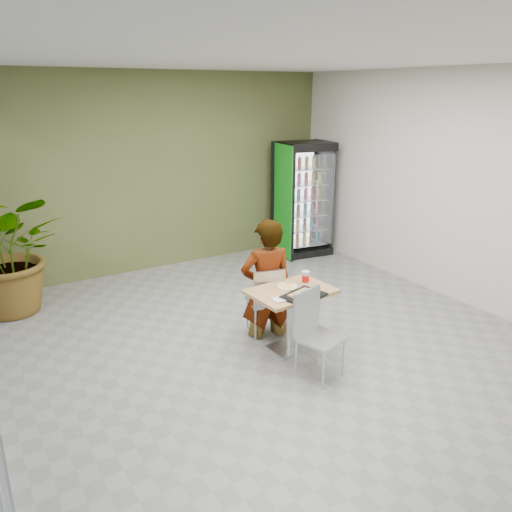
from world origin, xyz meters
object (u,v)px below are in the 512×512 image
Objects in this scene: cafeteria_tray at (304,296)px; soda_cup at (306,278)px; beverage_fridge at (304,199)px; chair_far at (267,297)px; potted_plant at (11,253)px; seated_woman at (267,290)px; chair_near at (313,327)px; dining_table at (291,307)px.

soda_cup is at bearing 50.63° from cafeteria_tray.
chair_far is at bearing -125.66° from beverage_fridge.
soda_cup is 0.09× the size of potted_plant.
chair_far is 0.08m from seated_woman.
seated_woman is 3.40m from beverage_fridge.
potted_plant reaches higher than soda_cup.
chair_near is 0.75m from soda_cup.
potted_plant is at bearing -171.04° from beverage_fridge.
potted_plant is (-2.54, 2.35, 0.24)m from seated_woman.
beverage_fridge is 4.88m from potted_plant.
soda_cup is at bearing -118.03° from beverage_fridge.
seated_woman reaches higher than soda_cup.
beverage_fridge is (2.31, 2.91, 0.48)m from dining_table.
soda_cup is at bearing -44.40° from potted_plant.
dining_table is 0.58× the size of potted_plant.
soda_cup is 3.94m from potted_plant.
soda_cup is (0.34, 0.61, 0.28)m from chair_near.
beverage_fridge reaches higher than dining_table.
potted_plant is at bearing 111.31° from chair_near.
seated_woman is 11.29× the size of soda_cup.
dining_table is 1.04× the size of chair_near.
soda_cup reaches higher than chair_far.
beverage_fridge reaches higher than cafeteria_tray.
chair_far is at bearing 129.01° from soda_cup.
soda_cup reaches higher than dining_table.
seated_woman is 3.47m from potted_plant.
chair_far reaches higher than dining_table.
potted_plant reaches higher than dining_table.
chair_near is at bearing -119.07° from soda_cup.
chair_near is at bearing 100.85° from chair_far.
dining_table is 3.74m from beverage_fridge.
beverage_fridge is at bearing 54.04° from soda_cup.
cafeteria_tray is at bearing -90.12° from dining_table.
seated_woman reaches higher than chair_near.
soda_cup is 0.08× the size of beverage_fridge.
potted_plant is (-4.87, -0.09, -0.18)m from beverage_fridge.
chair_far is 5.64× the size of soda_cup.
dining_table is 6.15× the size of soda_cup.
chair_near is (-0.04, -0.97, 0.03)m from chair_far.
cafeteria_tray is at bearing 58.57° from chair_near.
seated_woman is at bearing 93.28° from dining_table.
dining_table is 0.43m from chair_far.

